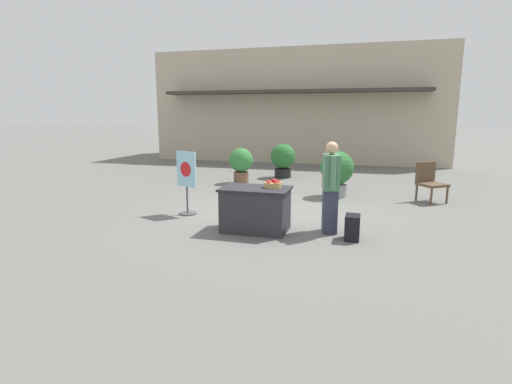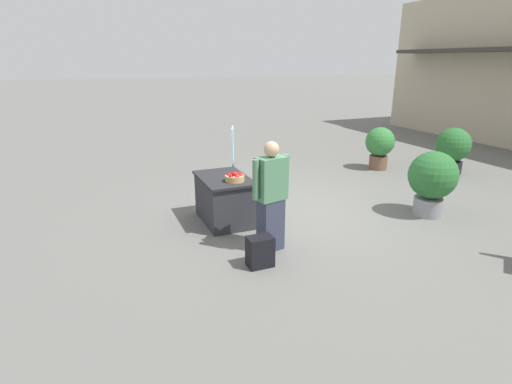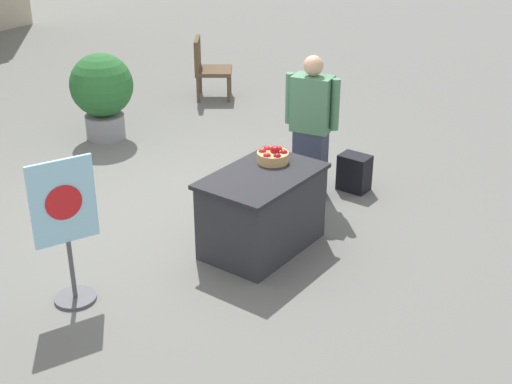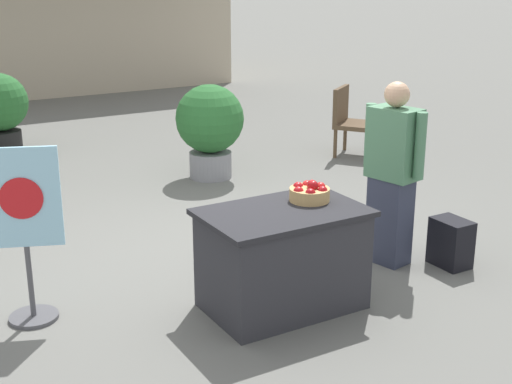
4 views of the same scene
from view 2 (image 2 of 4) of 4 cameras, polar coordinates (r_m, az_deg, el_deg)
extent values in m
plane|color=slate|center=(7.29, 4.52, -2.93)|extent=(120.00, 120.00, 0.00)
cube|color=#2D2D33|center=(6.79, -4.52, -1.21)|extent=(1.13, 0.73, 0.74)
cube|color=#242428|center=(6.67, -4.60, 1.97)|extent=(1.20, 0.78, 0.04)
cylinder|color=tan|center=(6.41, -3.06, 1.98)|extent=(0.31, 0.31, 0.10)
sphere|color=red|center=(6.30, -2.70, 2.09)|extent=(0.08, 0.08, 0.08)
sphere|color=red|center=(6.39, -2.13, 2.32)|extent=(0.08, 0.08, 0.08)
sphere|color=red|center=(6.47, -2.39, 2.51)|extent=(0.08, 0.08, 0.08)
sphere|color=red|center=(6.49, -3.41, 2.55)|extent=(0.08, 0.08, 0.08)
sphere|color=#A30F14|center=(6.42, -3.98, 2.36)|extent=(0.08, 0.08, 0.08)
sphere|color=#A30F14|center=(6.32, -3.63, 2.10)|extent=(0.08, 0.08, 0.08)
sphere|color=red|center=(6.37, -2.98, 2.55)|extent=(0.08, 0.08, 0.08)
sphere|color=#A30F14|center=(6.37, -3.12, 2.55)|extent=(0.08, 0.08, 0.08)
sphere|color=#A30F14|center=(6.37, -3.19, 2.54)|extent=(0.08, 0.08, 0.08)
cube|color=#33384C|center=(5.76, 2.10, -4.64)|extent=(0.31, 0.38, 0.77)
cube|color=#4C7F5B|center=(5.53, 2.18, 1.94)|extent=(0.34, 0.46, 0.61)
sphere|color=tan|center=(5.43, 2.23, 6.15)|extent=(0.21, 0.21, 0.21)
cylinder|color=#4C7F5B|center=(5.38, -0.04, 1.75)|extent=(0.09, 0.09, 0.56)
cylinder|color=#4C7F5B|center=(5.68, 4.28, 2.59)|extent=(0.09, 0.09, 0.56)
cube|color=black|center=(5.37, 0.59, -8.49)|extent=(0.24, 0.34, 0.42)
cylinder|color=#4C4C51|center=(8.66, -3.23, 0.67)|extent=(0.36, 0.36, 0.03)
cylinder|color=#4C4C51|center=(8.57, -3.27, 2.52)|extent=(0.04, 0.04, 0.55)
cube|color=#99D1EA|center=(8.42, -3.35, 6.72)|extent=(0.51, 0.23, 0.73)
cylinder|color=red|center=(8.42, -3.48, 6.72)|extent=(0.28, 0.12, 0.30)
cylinder|color=brown|center=(10.62, 17.04, 4.09)|extent=(0.45, 0.45, 0.34)
sphere|color=#337A38|center=(10.51, 17.30, 6.89)|extent=(0.72, 0.72, 0.72)
cylinder|color=black|center=(10.89, 25.96, 3.26)|extent=(0.53, 0.53, 0.30)
sphere|color=#28662D|center=(10.77, 26.37, 6.09)|extent=(0.81, 0.81, 0.81)
cylinder|color=gray|center=(7.74, 23.42, -1.89)|extent=(0.52, 0.52, 0.32)
sphere|color=#28662D|center=(7.57, 23.96, 2.22)|extent=(0.83, 0.83, 0.83)
camera|label=1|loc=(6.30, -70.12, 0.95)|focal=28.00mm
camera|label=3|loc=(11.15, -33.09, 20.05)|focal=50.00mm
camera|label=4|loc=(9.04, -38.08, 13.68)|focal=50.00mm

